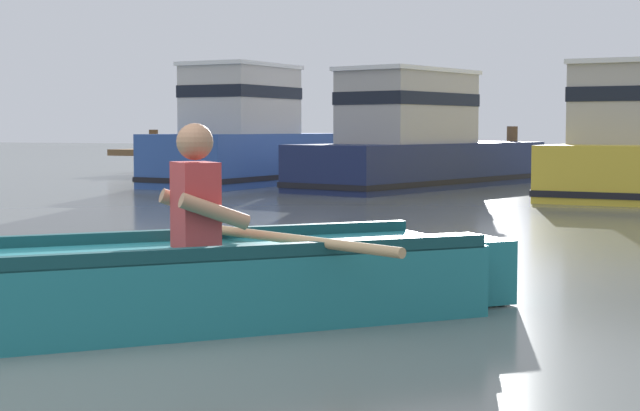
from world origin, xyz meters
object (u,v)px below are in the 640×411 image
(moored_boat_blue, at_px, (250,140))
(moored_boat_yellow, at_px, (630,147))
(moored_boat_navy, at_px, (419,145))
(rowboat_with_person, at_px, (231,278))

(moored_boat_blue, xyz_separation_m, moored_boat_yellow, (7.69, -0.14, -0.07))
(moored_boat_navy, xyz_separation_m, moored_boat_yellow, (4.11, -0.53, -0.01))
(rowboat_with_person, height_order, moored_boat_blue, moored_boat_blue)
(rowboat_with_person, relative_size, moored_boat_yellow, 0.52)
(rowboat_with_person, xyz_separation_m, moored_boat_navy, (-3.91, 13.56, 0.59))
(rowboat_with_person, xyz_separation_m, moored_boat_blue, (-7.48, 13.17, 0.66))
(moored_boat_navy, distance_m, moored_boat_yellow, 4.14)
(rowboat_with_person, relative_size, moored_boat_blue, 0.56)
(moored_boat_navy, bearing_deg, moored_boat_yellow, -7.36)
(moored_boat_blue, xyz_separation_m, moored_boat_navy, (3.58, 0.39, -0.07))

